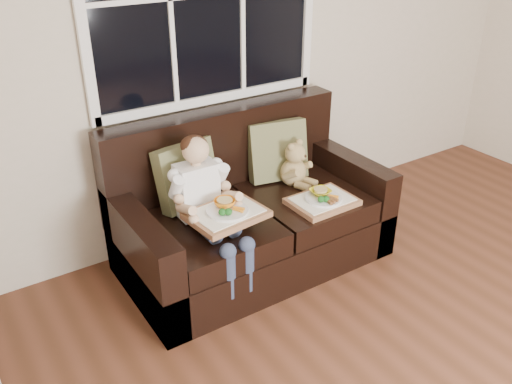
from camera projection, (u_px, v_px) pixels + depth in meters
loveseat at (249, 217)px, 3.57m from camera, size 1.70×0.92×0.96m
pillow_left at (187, 175)px, 3.35m from camera, size 0.43×0.26×0.41m
pillow_right at (277, 151)px, 3.68m from camera, size 0.43×0.26×0.41m
child at (205, 196)px, 3.15m from camera, size 0.35×0.59×0.80m
teddy_bear at (294, 167)px, 3.63m from camera, size 0.23×0.27×0.32m
tray_left at (226, 213)px, 3.09m from camera, size 0.46×0.37×0.10m
tray_right at (322, 200)px, 3.42m from camera, size 0.41×0.32×0.09m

